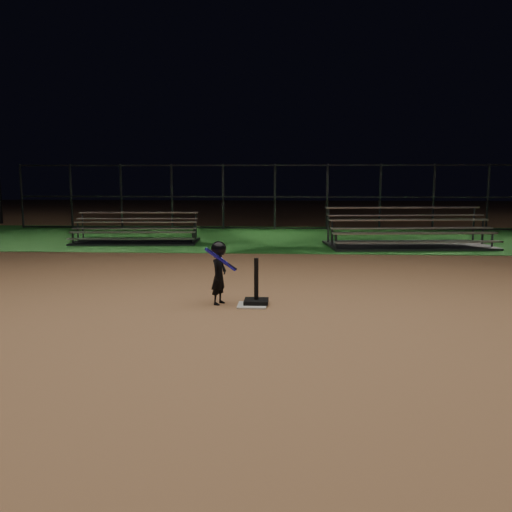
{
  "coord_description": "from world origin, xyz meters",
  "views": [
    {
      "loc": [
        0.58,
        -8.52,
        2.0
      ],
      "look_at": [
        0.0,
        1.0,
        0.65
      ],
      "focal_mm": 39.16,
      "sensor_mm": 36.0,
      "label": 1
    }
  ],
  "objects_px": {
    "batting_tee": "(256,295)",
    "bleacher_left": "(136,237)",
    "home_plate": "(252,305)",
    "bleacher_right": "(408,239)",
    "child_batter": "(219,271)"
  },
  "relations": [
    {
      "from": "child_batter",
      "to": "bleacher_right",
      "type": "bearing_deg",
      "value": -11.08
    },
    {
      "from": "home_plate",
      "to": "bleacher_right",
      "type": "relative_size",
      "value": 0.09
    },
    {
      "from": "child_batter",
      "to": "bleacher_left",
      "type": "relative_size",
      "value": 0.26
    },
    {
      "from": "batting_tee",
      "to": "bleacher_left",
      "type": "xyz_separation_m",
      "value": [
        -4.19,
        8.17,
        0.04
      ]
    },
    {
      "from": "bleacher_left",
      "to": "batting_tee",
      "type": "bearing_deg",
      "value": -66.91
    },
    {
      "from": "batting_tee",
      "to": "bleacher_right",
      "type": "distance_m",
      "value": 8.59
    },
    {
      "from": "bleacher_right",
      "to": "home_plate",
      "type": "bearing_deg",
      "value": -123.39
    },
    {
      "from": "bleacher_left",
      "to": "bleacher_right",
      "type": "xyz_separation_m",
      "value": [
        8.13,
        -0.54,
        0.04
      ]
    },
    {
      "from": "bleacher_right",
      "to": "child_batter",
      "type": "bearing_deg",
      "value": -126.74
    },
    {
      "from": "batting_tee",
      "to": "bleacher_left",
      "type": "relative_size",
      "value": 0.19
    },
    {
      "from": "batting_tee",
      "to": "bleacher_left",
      "type": "height_order",
      "value": "bleacher_left"
    },
    {
      "from": "child_batter",
      "to": "bleacher_right",
      "type": "distance_m",
      "value": 8.88
    },
    {
      "from": "home_plate",
      "to": "bleacher_left",
      "type": "xyz_separation_m",
      "value": [
        -4.13,
        8.27,
        0.18
      ]
    },
    {
      "from": "home_plate",
      "to": "bleacher_right",
      "type": "bearing_deg",
      "value": 62.67
    },
    {
      "from": "batting_tee",
      "to": "bleacher_right",
      "type": "bearing_deg",
      "value": 62.71
    }
  ]
}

